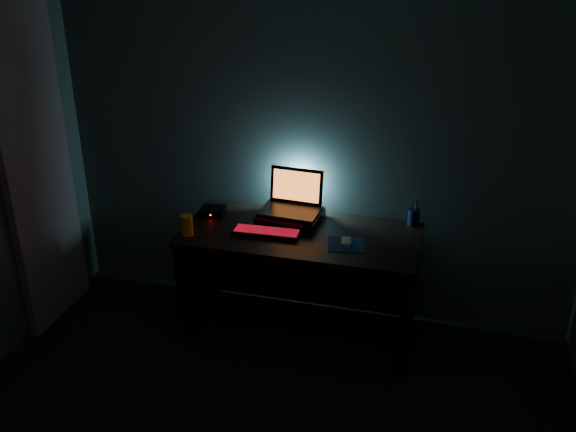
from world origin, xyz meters
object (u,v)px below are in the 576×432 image
at_px(laptop, 293,201).
at_px(mouse, 346,242).
at_px(juice_glass, 187,225).
at_px(router, 213,211).
at_px(keyboard, 267,232).
at_px(pen_cup, 414,217).

xyz_separation_m(laptop, mouse, (0.41, -0.30, -0.10)).
xyz_separation_m(juice_glass, router, (0.05, 0.32, -0.04)).
bearing_deg(mouse, keyboard, 167.24).
xyz_separation_m(keyboard, router, (-0.43, 0.19, 0.01)).
height_order(laptop, keyboard, laptop).
bearing_deg(pen_cup, laptop, -173.20).
bearing_deg(pen_cup, juice_glass, -159.33).
bearing_deg(router, juice_glass, -104.58).
bearing_deg(router, laptop, 4.35).
bearing_deg(mouse, router, 157.10).
distance_m(laptop, juice_glass, 0.71).
distance_m(pen_cup, router, 1.33).
distance_m(laptop, router, 0.54).
xyz_separation_m(laptop, keyboard, (-0.10, -0.28, -0.11)).
distance_m(laptop, pen_cup, 0.79).
bearing_deg(laptop, keyboard, -104.98).
distance_m(keyboard, pen_cup, 0.96).
height_order(keyboard, mouse, mouse).
bearing_deg(router, mouse, -18.32).
height_order(juice_glass, router, juice_glass).
bearing_deg(keyboard, laptop, 69.07).
bearing_deg(laptop, mouse, -32.10).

